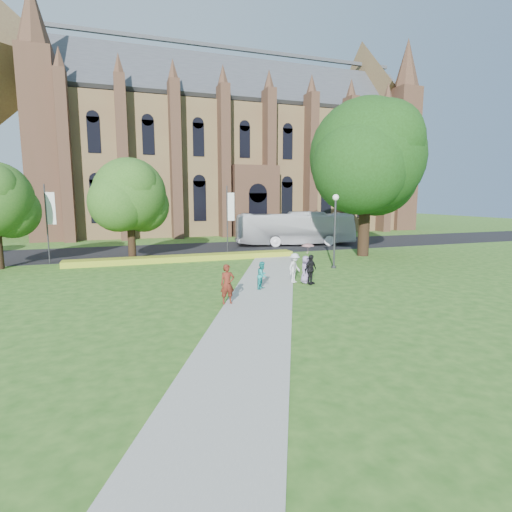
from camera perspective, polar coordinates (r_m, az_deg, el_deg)
name	(u,v)px	position (r m, az deg, el deg)	size (l,w,h in m)	color
ground	(269,298)	(20.22, 1.87, -6.06)	(160.00, 160.00, 0.00)	#2A591A
road	(195,249)	(39.22, -8.75, 0.98)	(160.00, 10.00, 0.02)	black
footpath	(262,293)	(21.12, 0.89, -5.37)	(3.20, 30.00, 0.04)	#B2B2A8
flower_hedge	(186,258)	(32.22, -10.01, -0.30)	(18.00, 1.40, 0.45)	yellow
cathedral	(235,142)	(60.95, -3.00, 15.95)	(52.60, 18.25, 28.00)	brown
streetlamp	(335,222)	(28.78, 11.22, 4.78)	(0.44, 0.44, 5.24)	#38383D
large_tree	(367,157)	(35.63, 15.53, 13.49)	(9.60, 9.60, 13.20)	#332114
street_tree_1	(130,195)	(32.76, -17.61, 8.36)	(5.60, 5.60, 8.05)	#332114
banner_pole_0	(228,216)	(34.73, -3.95, 5.69)	(0.70, 0.10, 6.00)	#38383D
banner_pole_1	(48,219)	(33.82, -27.55, 4.68)	(0.70, 0.10, 6.00)	#38383D
tour_coach	(295,229)	(42.09, 5.62, 3.93)	(2.91, 12.46, 3.47)	silver
pedestrian_0	(227,284)	(18.93, -4.11, -4.02)	(0.69, 0.45, 1.89)	#5C2015
pedestrian_1	(262,275)	(21.89, 0.91, -2.77)	(0.74, 0.58, 1.53)	teal
pedestrian_2	(295,268)	(23.62, 5.52, -1.70)	(1.13, 0.65, 1.75)	silver
pedestrian_3	(311,269)	(23.30, 7.80, -1.91)	(1.01, 0.42, 1.73)	black
pedestrian_4	(305,269)	(23.67, 7.08, -1.89)	(0.78, 0.51, 1.60)	gray
parasol	(308,250)	(23.66, 7.41, 0.83)	(0.72, 0.72, 0.63)	#F0A9C5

